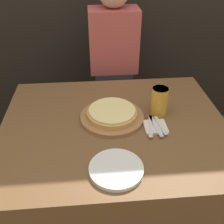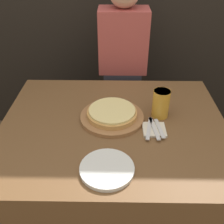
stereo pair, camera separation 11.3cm
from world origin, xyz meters
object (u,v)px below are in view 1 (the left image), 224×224
pizza_on_board (112,115)px  beer_glass (159,100)px  fork (151,126)px  dinner_plate (116,169)px  diner_person (113,76)px  dinner_knife (156,126)px  spoon (161,125)px

pizza_on_board → beer_glass: size_ratio=2.21×
fork → beer_glass: bearing=62.2°
dinner_plate → diner_person: (0.08, 0.99, -0.09)m
beer_glass → dinner_knife: (-0.04, -0.13, -0.07)m
fork → diner_person: bearing=99.0°
spoon → diner_person: diner_person is taller
spoon → beer_glass: bearing=82.1°
fork → pizza_on_board: bearing=151.5°
fork → spoon: bearing=0.0°
fork → spoon: (0.05, 0.00, 0.00)m
pizza_on_board → spoon: size_ratio=2.17×
dinner_plate → fork: size_ratio=1.27×
pizza_on_board → dinner_knife: 0.23m
dinner_plate → diner_person: 1.00m
dinner_knife → diner_person: bearing=100.9°
fork → spoon: same height
pizza_on_board → dinner_plate: (-0.01, -0.36, -0.02)m
spoon → diner_person: (-0.17, 0.73, -0.09)m
diner_person → pizza_on_board: bearing=-95.9°
diner_person → spoon: bearing=-77.2°
beer_glass → dinner_plate: (-0.26, -0.39, -0.07)m
beer_glass → dinner_plate: 0.48m
beer_glass → spoon: 0.15m
fork → dinner_knife: (0.02, 0.00, 0.00)m
dinner_plate → diner_person: diner_person is taller
pizza_on_board → spoon: 0.25m
dinner_plate → fork: 0.33m
dinner_plate → spoon: dinner_plate is taller
beer_glass → diner_person: (-0.18, 0.60, -0.16)m
dinner_knife → diner_person: diner_person is taller
pizza_on_board → spoon: (0.23, -0.10, -0.01)m
fork → dinner_knife: size_ratio=1.00×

